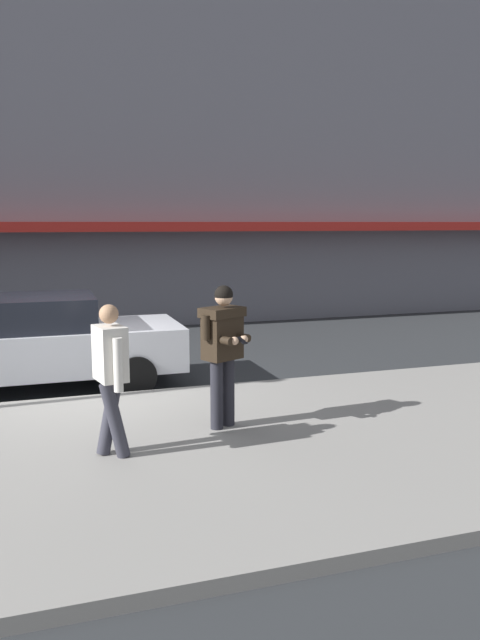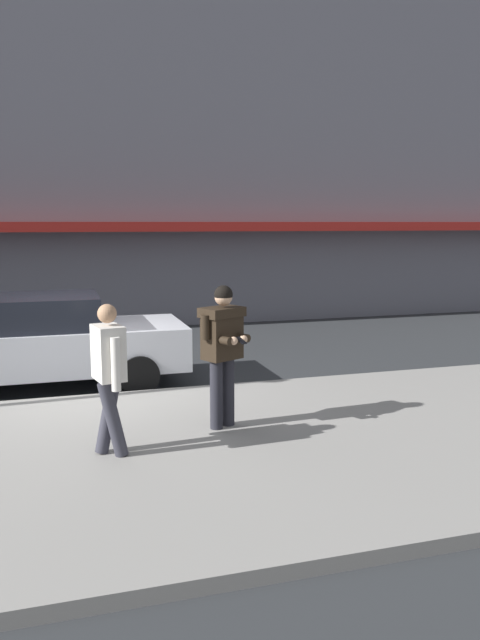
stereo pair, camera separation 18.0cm
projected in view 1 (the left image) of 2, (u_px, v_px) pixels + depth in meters
The scene contains 7 objects.
ground_plane at pixel (83, 401), 9.54m from camera, with size 80.00×80.00×0.00m, color #2B2D30.
sidewalk at pixel (190, 454), 7.17m from camera, with size 32.00×5.30×0.14m, color gray.
curb_paint_line at pixel (147, 394), 9.90m from camera, with size 28.00×0.12×0.01m, color silver.
storefront_facade at pixel (87, 52), 16.71m from camera, with size 28.00×4.70×14.47m.
parked_sedan_mid at pixel (38, 342), 10.08m from camera, with size 4.51×1.94×1.54m.
man_texting_on_phone at pixel (223, 341), 7.73m from camera, with size 0.63×0.65×1.81m.
pedestrian_in_light_coat at pixel (111, 371), 6.79m from camera, with size 0.39×0.59×1.70m.
Camera 1 is at (-0.58, -9.53, 2.70)m, focal length 35.00 mm.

